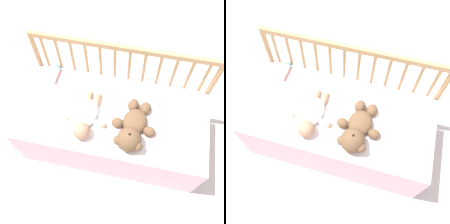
% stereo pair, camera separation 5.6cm
% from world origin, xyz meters
% --- Properties ---
extents(ground_plane, '(12.00, 12.00, 0.00)m').
position_xyz_m(ground_plane, '(0.00, 0.00, 0.00)').
color(ground_plane, silver).
extents(crib_mattress, '(1.30, 0.61, 0.43)m').
position_xyz_m(crib_mattress, '(0.00, 0.00, 0.22)').
color(crib_mattress, '#EDB7C6').
rests_on(crib_mattress, ground_plane).
extents(crib_rail, '(1.30, 0.04, 0.75)m').
position_xyz_m(crib_rail, '(0.00, 0.33, 0.54)').
color(crib_rail, tan).
rests_on(crib_rail, ground_plane).
extents(blanket, '(0.81, 0.50, 0.01)m').
position_xyz_m(blanket, '(0.01, -0.03, 0.43)').
color(blanket, white).
rests_on(blanket, crib_mattress).
extents(teddy_bear, '(0.30, 0.40, 0.16)m').
position_xyz_m(teddy_bear, '(0.15, -0.11, 0.49)').
color(teddy_bear, brown).
rests_on(teddy_bear, crib_mattress).
extents(baby, '(0.28, 0.38, 0.11)m').
position_xyz_m(baby, '(-0.16, -0.08, 0.47)').
color(baby, white).
rests_on(baby, crib_mattress).
extents(baby_bottle, '(0.05, 0.17, 0.05)m').
position_xyz_m(baby_bottle, '(-0.48, 0.24, 0.45)').
color(baby_bottle, '#F4E5CC').
rests_on(baby_bottle, crib_mattress).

